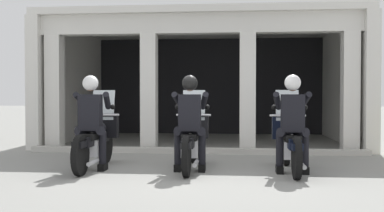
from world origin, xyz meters
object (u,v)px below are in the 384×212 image
(motorcycle_left, at_px, (96,139))
(police_officer_left, at_px, (91,114))
(police_officer_right, at_px, (292,115))
(police_officer_center, at_px, (190,114))
(motorcycle_center, at_px, (192,139))
(motorcycle_right, at_px, (290,141))

(motorcycle_left, bearing_deg, police_officer_left, -72.89)
(motorcycle_left, xyz_separation_m, police_officer_right, (3.31, -0.27, 0.44))
(police_officer_center, xyz_separation_m, police_officer_right, (1.65, -0.05, 0.00))
(police_officer_left, distance_m, police_officer_right, 3.31)
(motorcycle_center, height_order, motorcycle_right, same)
(police_officer_left, xyz_separation_m, motorcycle_right, (3.31, 0.30, -0.44))
(police_officer_center, distance_m, police_officer_right, 1.65)
(motorcycle_center, bearing_deg, motorcycle_right, 15.11)
(police_officer_center, bearing_deg, police_officer_right, 15.11)
(motorcycle_center, distance_m, motorcycle_right, 1.65)
(police_officer_left, bearing_deg, motorcycle_left, 107.11)
(motorcycle_left, xyz_separation_m, motorcycle_right, (3.31, 0.01, 0.00))
(motorcycle_left, xyz_separation_m, police_officer_left, (-0.00, -0.28, 0.44))
(police_officer_left, relative_size, police_officer_center, 1.00)
(police_officer_left, bearing_deg, police_officer_right, 17.61)
(motorcycle_center, xyz_separation_m, police_officer_center, (-0.00, -0.28, 0.44))
(motorcycle_center, height_order, police_officer_right, police_officer_right)
(motorcycle_center, bearing_deg, police_officer_left, -151.58)
(motorcycle_center, xyz_separation_m, police_officer_right, (1.65, -0.33, 0.44))
(motorcycle_center, bearing_deg, motorcycle_left, -161.23)
(police_officer_center, bearing_deg, motorcycle_right, 24.87)
(police_officer_left, height_order, motorcycle_right, police_officer_left)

